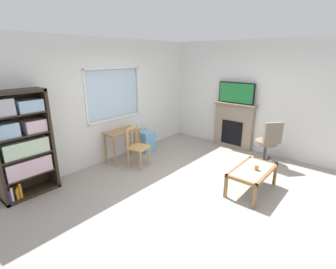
{
  "coord_description": "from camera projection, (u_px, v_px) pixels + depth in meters",
  "views": [
    {
      "loc": [
        -3.37,
        -2.29,
        2.33
      ],
      "look_at": [
        -0.16,
        0.41,
        0.99
      ],
      "focal_mm": 26.31,
      "sensor_mm": 36.0,
      "label": 1
    }
  ],
  "objects": [
    {
      "name": "ground",
      "position": [
        191.0,
        188.0,
        4.57
      ],
      "size": [
        6.2,
        5.62,
        0.02
      ],
      "primitive_type": "cube",
      "color": "#9E9389"
    },
    {
      "name": "wall_back_with_window",
      "position": [
        108.0,
        102.0,
        5.57
      ],
      "size": [
        5.2,
        0.15,
        2.72
      ],
      "color": "silver",
      "rests_on": "ground"
    },
    {
      "name": "wall_right",
      "position": [
        254.0,
        97.0,
        6.1
      ],
      "size": [
        0.12,
        4.82,
        2.72
      ],
      "primitive_type": "cube",
      "color": "silver",
      "rests_on": "ground"
    },
    {
      "name": "bookshelf",
      "position": [
        22.0,
        143.0,
        4.1
      ],
      "size": [
        0.9,
        0.38,
        1.83
      ],
      "color": "#2D2319",
      "rests_on": "ground"
    },
    {
      "name": "desk_under_window",
      "position": [
        122.0,
        136.0,
        5.63
      ],
      "size": [
        0.83,
        0.42,
        0.73
      ],
      "color": "#A37547",
      "rests_on": "ground"
    },
    {
      "name": "wooden_chair",
      "position": [
        137.0,
        146.0,
        5.34
      ],
      "size": [
        0.49,
        0.47,
        0.9
      ],
      "color": "tan",
      "rests_on": "ground"
    },
    {
      "name": "plastic_drawer_unit",
      "position": [
        145.0,
        141.0,
        6.33
      ],
      "size": [
        0.35,
        0.4,
        0.51
      ],
      "primitive_type": "cube",
      "color": "#72ADDB",
      "rests_on": "ground"
    },
    {
      "name": "fireplace",
      "position": [
        234.0,
        125.0,
        6.46
      ],
      "size": [
        0.26,
        1.13,
        1.18
      ],
      "color": "gray",
      "rests_on": "ground"
    },
    {
      "name": "tv",
      "position": [
        236.0,
        93.0,
        6.19
      ],
      "size": [
        0.06,
        0.94,
        0.53
      ],
      "color": "black",
      "rests_on": "fireplace"
    },
    {
      "name": "office_chair",
      "position": [
        268.0,
        140.0,
        5.44
      ],
      "size": [
        0.63,
        0.61,
        1.0
      ],
      "color": "#7A6B5B",
      "rests_on": "ground"
    },
    {
      "name": "coffee_table",
      "position": [
        252.0,
        172.0,
        4.36
      ],
      "size": [
        1.03,
        0.56,
        0.43
      ],
      "color": "#8C9E99",
      "rests_on": "ground"
    },
    {
      "name": "sippy_cup",
      "position": [
        257.0,
        168.0,
        4.29
      ],
      "size": [
        0.07,
        0.07,
        0.09
      ],
      "primitive_type": "cylinder",
      "color": "orange",
      "rests_on": "coffee_table"
    }
  ]
}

